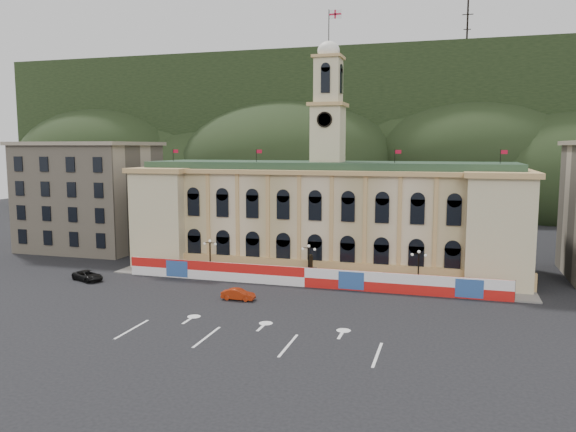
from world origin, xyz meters
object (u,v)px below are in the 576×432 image
(lamp_center, at_px, (309,260))
(black_suv, at_px, (88,276))
(statue, at_px, (310,273))
(red_sedan, at_px, (238,294))

(lamp_center, distance_m, black_suv, 29.63)
(statue, bearing_deg, black_suv, -164.57)
(black_suv, bearing_deg, red_sedan, -76.25)
(statue, height_order, black_suv, statue)
(statue, xyz_separation_m, lamp_center, (0.00, -1.00, 1.89))
(lamp_center, height_order, black_suv, lamp_center)
(lamp_center, relative_size, black_suv, 0.98)
(lamp_center, height_order, red_sedan, lamp_center)
(statue, distance_m, red_sedan, 12.59)
(red_sedan, height_order, black_suv, black_suv)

